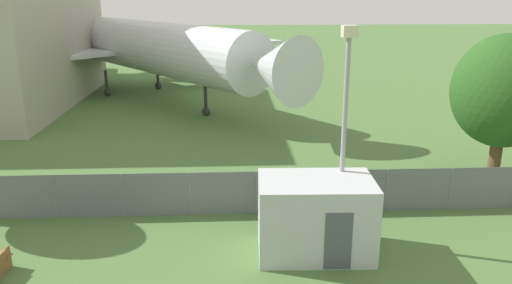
{
  "coord_description": "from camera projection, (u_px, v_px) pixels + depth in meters",
  "views": [
    {
      "loc": [
        1.64,
        -8.02,
        8.34
      ],
      "look_at": [
        2.69,
        12.74,
        2.0
      ],
      "focal_mm": 35.0,
      "sensor_mm": 36.0,
      "label": 1
    }
  ],
  "objects": [
    {
      "name": "perimeter_fence",
      "position": [
        190.0,
        194.0,
        19.07
      ],
      "size": [
        56.07,
        0.07,
        1.74
      ],
      "color": "slate",
      "rests_on": "ground"
    },
    {
      "name": "tree_left_of_cabin",
      "position": [
        505.0,
        91.0,
        21.65
      ],
      "size": [
        4.52,
        4.52,
        6.63
      ],
      "color": "brown",
      "rests_on": "ground"
    },
    {
      "name": "light_mast",
      "position": [
        345.0,
        114.0,
        16.1
      ],
      "size": [
        0.44,
        0.44,
        7.31
      ],
      "color": "#99999E",
      "rests_on": "ground"
    },
    {
      "name": "portable_cabin",
      "position": [
        315.0,
        217.0,
        16.23
      ],
      "size": [
        3.77,
        2.44,
        2.55
      ],
      "rotation": [
        0.0,
        0.0,
        -0.03
      ],
      "color": "silver",
      "rests_on": "ground"
    },
    {
      "name": "airplane",
      "position": [
        136.0,
        45.0,
        40.56
      ],
      "size": [
        26.23,
        32.18,
        12.01
      ],
      "rotation": [
        0.0,
        0.0,
        -0.92
      ],
      "color": "silver",
      "rests_on": "ground"
    }
  ]
}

